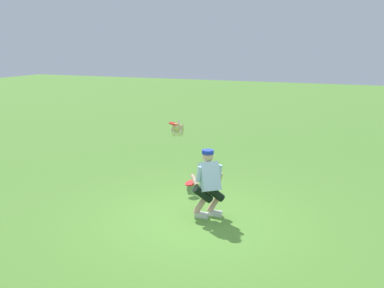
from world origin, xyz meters
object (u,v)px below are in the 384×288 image
object	(u,v)px
dog	(177,130)
frisbee_flying	(174,124)
frisbee_held	(192,183)
person	(209,182)

from	to	relation	value
dog	frisbee_flying	xyz separation A→B (m)	(-0.07, 0.33, 0.21)
frisbee_flying	dog	bearing A→B (deg)	-78.82
dog	frisbee_flying	world-z (taller)	dog
dog	frisbee_held	xyz separation A→B (m)	(-1.19, 2.00, -0.59)
frisbee_held	frisbee_flying	bearing A→B (deg)	-55.95
person	frisbee_flying	distance (m)	2.40
frisbee_flying	frisbee_held	world-z (taller)	frisbee_flying
frisbee_flying	frisbee_held	size ratio (longest dim) A/B	0.96
dog	frisbee_held	world-z (taller)	dog
person	dog	bearing A→B (deg)	-3.31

